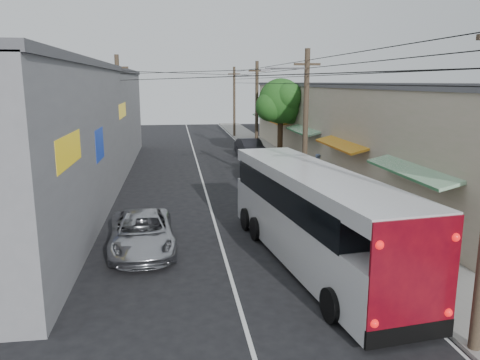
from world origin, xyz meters
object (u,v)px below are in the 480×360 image
object	(u,v)px
coach_bus	(312,215)
pedestrian_far	(317,168)
jeepney	(142,233)
pedestrian_near	(316,177)
parked_suv	(266,172)
parked_car_mid	(259,164)
parked_car_far	(250,148)

from	to	relation	value
coach_bus	pedestrian_far	world-z (taller)	coach_bus
coach_bus	jeepney	bearing A→B (deg)	154.52
pedestrian_far	coach_bus	bearing A→B (deg)	74.24
pedestrian_near	pedestrian_far	xyz separation A→B (m)	(0.73, 2.27, 0.15)
pedestrian_far	parked_suv	bearing A→B (deg)	5.63
coach_bus	parked_suv	bearing A→B (deg)	79.06
jeepney	pedestrian_far	bearing A→B (deg)	42.58
parked_car_mid	pedestrian_near	xyz separation A→B (m)	(2.42, -5.34, 0.04)
coach_bus	parked_car_mid	world-z (taller)	coach_bus
jeepney	pedestrian_near	world-z (taller)	pedestrian_near
coach_bus	parked_car_mid	distance (m)	15.96
coach_bus	parked_car_far	world-z (taller)	coach_bus
coach_bus	pedestrian_far	size ratio (longest dim) A/B	6.70
parked_car_mid	parked_car_far	xyz separation A→B (m)	(0.61, 7.57, -0.01)
jeepney	parked_car_far	distance (m)	22.81
parked_car_mid	pedestrian_near	distance (m)	5.86
coach_bus	parked_suv	distance (m)	12.69
coach_bus	jeepney	xyz separation A→B (m)	(-6.02, 1.98, -1.01)
jeepney	parked_car_mid	distance (m)	15.59
parked_suv	pedestrian_far	distance (m)	3.35
coach_bus	parked_suv	world-z (taller)	coach_bus
pedestrian_near	parked_suv	bearing A→B (deg)	-63.35
parked_car_far	pedestrian_near	xyz separation A→B (m)	(1.81, -12.91, 0.05)
parked_car_mid	pedestrian_far	xyz separation A→B (m)	(3.15, -3.07, 0.19)
parked_car_far	coach_bus	bearing A→B (deg)	-100.30
pedestrian_near	pedestrian_far	world-z (taller)	pedestrian_far
parked_suv	pedestrian_far	bearing A→B (deg)	3.22
jeepney	parked_suv	distance (m)	12.65
parked_suv	pedestrian_far	world-z (taller)	pedestrian_far
coach_bus	parked_suv	size ratio (longest dim) A/B	2.09
parked_car_far	pedestrian_far	size ratio (longest dim) A/B	2.76
coach_bus	pedestrian_near	size ratio (longest dim) A/B	8.06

